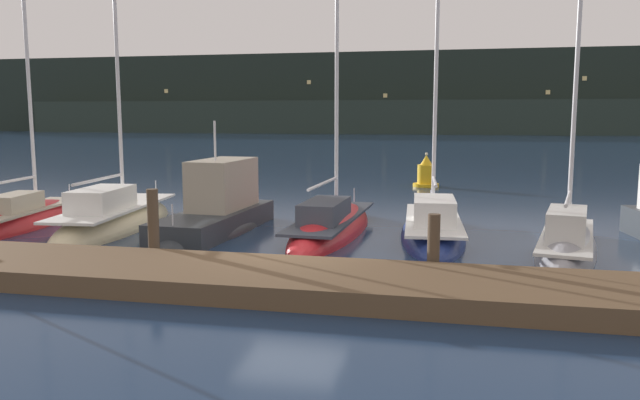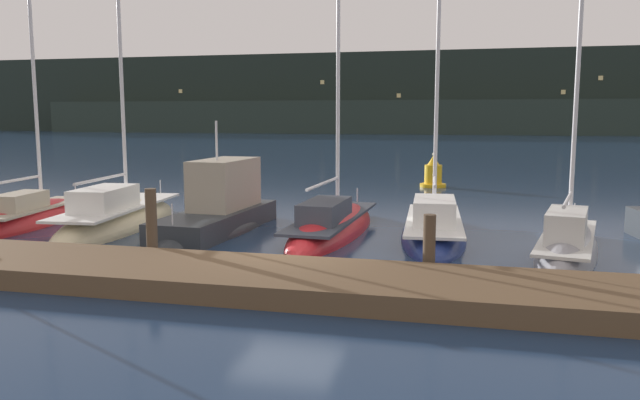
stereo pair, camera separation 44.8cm
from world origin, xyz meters
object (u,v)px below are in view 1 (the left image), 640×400
object	(u,v)px
sailboat_berth_1	(29,222)
sailboat_berth_4	(331,230)
motorboat_berth_3	(217,220)
sailboat_berth_2	(115,224)
sailboat_berth_5	(433,233)
channel_buoy	(426,174)
sailboat_berth_6	(566,250)

from	to	relation	value
sailboat_berth_1	sailboat_berth_4	world-z (taller)	sailboat_berth_4
motorboat_berth_3	sailboat_berth_1	bearing A→B (deg)	-176.83
sailboat_berth_2	motorboat_berth_3	distance (m)	3.44
sailboat_berth_1	sailboat_berth_2	xyz separation A→B (m)	(3.13, 0.10, 0.03)
sailboat_berth_1	sailboat_berth_5	size ratio (longest dim) A/B	1.05
channel_buoy	sailboat_berth_4	bearing A→B (deg)	-99.61
motorboat_berth_3	sailboat_berth_6	bearing A→B (deg)	-6.37
channel_buoy	sailboat_berth_2	bearing A→B (deg)	-123.27
sailboat_berth_2	sailboat_berth_4	bearing A→B (deg)	5.17
channel_buoy	sailboat_berth_6	bearing A→B (deg)	-73.95
sailboat_berth_6	sailboat_berth_2	bearing A→B (deg)	176.30
sailboat_berth_1	sailboat_berth_4	distance (m)	10.24
sailboat_berth_2	motorboat_berth_3	size ratio (longest dim) A/B	1.86
sailboat_berth_2	sailboat_berth_1	bearing A→B (deg)	-178.17
sailboat_berth_1	sailboat_berth_2	distance (m)	3.14
sailboat_berth_6	channel_buoy	bearing A→B (deg)	106.05
sailboat_berth_5	sailboat_berth_6	xyz separation A→B (m)	(3.56, -1.50, -0.02)
motorboat_berth_3	sailboat_berth_5	size ratio (longest dim) A/B	0.74
sailboat_berth_5	motorboat_berth_3	bearing A→B (deg)	-177.04
motorboat_berth_3	sailboat_berth_5	distance (m)	6.79
sailboat_berth_5	channel_buoy	bearing A→B (deg)	93.40
sailboat_berth_5	channel_buoy	size ratio (longest dim) A/B	5.08
sailboat_berth_2	sailboat_berth_6	size ratio (longest dim) A/B	1.47
sailboat_berth_5	channel_buoy	xyz separation A→B (m)	(-0.81, 13.69, 0.51)
sailboat_berth_1	sailboat_berth_6	bearing A→B (deg)	-2.68
sailboat_berth_1	sailboat_berth_4	bearing A→B (deg)	4.15
sailboat_berth_4	sailboat_berth_5	size ratio (longest dim) A/B	1.14
sailboat_berth_1	channel_buoy	distance (m)	19.10
sailboat_berth_2	channel_buoy	xyz separation A→B (m)	(9.39, 14.31, 0.50)
sailboat_berth_4	sailboat_berth_1	bearing A→B (deg)	-175.85
motorboat_berth_3	channel_buoy	world-z (taller)	motorboat_berth_3
sailboat_berth_2	sailboat_berth_5	bearing A→B (deg)	3.44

